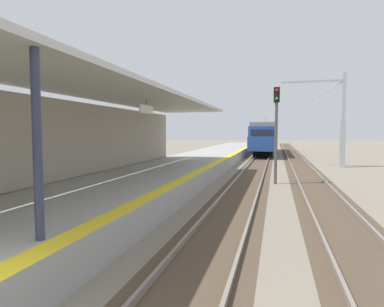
# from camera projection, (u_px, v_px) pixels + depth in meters

# --- Properties ---
(station_platform) EXTENTS (5.00, 80.00, 0.91)m
(station_platform) POSITION_uv_depth(u_px,v_px,m) (175.00, 171.00, 19.40)
(station_platform) COLOR #999993
(station_platform) RESTS_ON ground
(station_building_with_canopy) EXTENTS (4.85, 24.00, 4.43)m
(station_building_with_canopy) POSITION_uv_depth(u_px,v_px,m) (78.00, 136.00, 12.89)
(station_building_with_canopy) COLOR #4C4C4C
(station_building_with_canopy) RESTS_ON ground
(track_pair_nearest_platform) EXTENTS (2.34, 120.00, 0.16)m
(track_pair_nearest_platform) POSITION_uv_depth(u_px,v_px,m) (254.00, 172.00, 22.17)
(track_pair_nearest_platform) COLOR #4C3D2D
(track_pair_nearest_platform) RESTS_ON ground
(track_pair_middle) EXTENTS (2.34, 120.00, 0.16)m
(track_pair_middle) POSITION_uv_depth(u_px,v_px,m) (306.00, 174.00, 21.31)
(track_pair_middle) COLOR #4C3D2D
(track_pair_middle) RESTS_ON ground
(approaching_train) EXTENTS (2.93, 19.60, 4.76)m
(approaching_train) POSITION_uv_depth(u_px,v_px,m) (265.00, 137.00, 42.25)
(approaching_train) COLOR navy
(approaching_train) RESTS_ON ground
(rail_signal_post) EXTENTS (0.32, 0.34, 5.20)m
(rail_signal_post) POSITION_uv_depth(u_px,v_px,m) (276.00, 125.00, 17.26)
(rail_signal_post) COLOR #4C4C4C
(rail_signal_post) RESTS_ON ground
(catenary_pylon_far_side) EXTENTS (5.00, 0.40, 7.50)m
(catenary_pylon_far_side) POSITION_uv_depth(u_px,v_px,m) (339.00, 122.00, 25.65)
(catenary_pylon_far_side) COLOR #9EA3A8
(catenary_pylon_far_side) RESTS_ON ground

